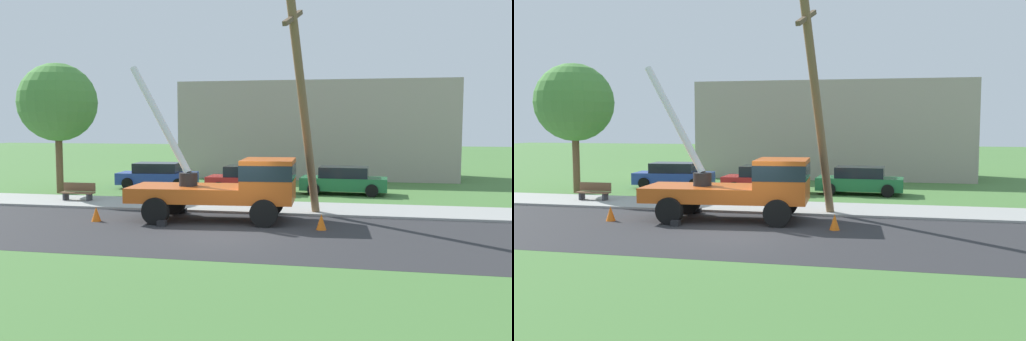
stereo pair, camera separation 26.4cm
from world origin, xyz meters
TOP-DOWN VIEW (x-y plane):
  - ground_plane at (0.00, 12.00)m, footprint 120.00×120.00m
  - road_asphalt at (0.00, 0.00)m, footprint 80.00×7.68m
  - sidewalk_strip at (0.00, 5.48)m, footprint 80.00×3.28m
  - utility_truck at (-0.38, 2.32)m, footprint 6.93×3.23m
  - leaning_utility_pole at (2.16, 2.77)m, footprint 1.04×3.97m
  - traffic_cone_ahead at (3.01, 1.14)m, footprint 0.36×0.36m
  - traffic_cone_behind at (-5.44, 1.10)m, footprint 0.36×0.36m
  - parked_sedan_blue at (-7.23, 11.71)m, footprint 4.54×2.27m
  - parked_sedan_red at (-1.62, 10.57)m, footprint 4.43×2.07m
  - parked_sedan_green at (3.29, 11.03)m, footprint 4.45×2.10m
  - park_bench at (-8.69, 5.55)m, footprint 1.60×0.45m
  - roadside_tree_near at (-11.39, 8.48)m, footprint 4.06×4.06m
  - lowrise_building_backdrop at (1.00, 20.34)m, footprint 18.00×6.00m

SIDE VIEW (x-z plane):
  - ground_plane at x=0.00m, z-range 0.00..0.00m
  - road_asphalt at x=0.00m, z-range 0.00..0.01m
  - sidewalk_strip at x=0.00m, z-range 0.00..0.10m
  - traffic_cone_ahead at x=3.01m, z-range 0.00..0.56m
  - traffic_cone_behind at x=-5.44m, z-range 0.00..0.56m
  - park_bench at x=-8.69m, z-range 0.01..0.91m
  - parked_sedan_blue at x=-7.23m, z-range 0.00..1.42m
  - parked_sedan_red at x=-1.62m, z-range 0.00..1.42m
  - parked_sedan_green at x=3.29m, z-range 0.00..1.42m
  - utility_truck at x=-0.38m, z-range -1.58..4.40m
  - lowrise_building_backdrop at x=1.00m, z-range 0.00..6.40m
  - leaning_utility_pole at x=2.16m, z-range 0.09..8.54m
  - roadside_tree_near at x=-11.39m, z-range 1.34..8.13m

